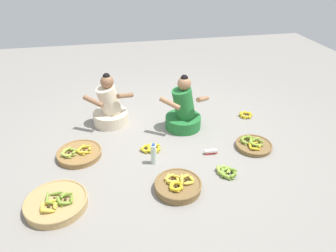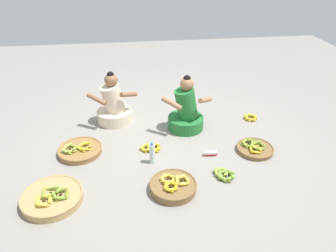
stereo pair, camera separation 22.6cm
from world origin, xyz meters
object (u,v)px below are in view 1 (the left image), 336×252
loose_bananas_mid_left (152,148)px  packet_carton_stack (211,152)px  vendor_woman_front (183,111)px  banana_basket_near_vendor (56,203)px  loose_bananas_front_right (226,172)px  banana_basket_front_left (253,145)px  water_bottle (154,154)px  banana_basket_front_center (79,153)px  loose_bananas_near_bicycle (246,115)px  banana_basket_back_left (178,186)px  vendor_woman_behind (110,108)px

loose_bananas_mid_left → packet_carton_stack: loose_bananas_mid_left is taller
vendor_woman_front → banana_basket_near_vendor: (-1.67, -1.30, -0.21)m
loose_bananas_front_right → loose_bananas_mid_left: bearing=140.2°
banana_basket_front_left → water_bottle: water_bottle is taller
banana_basket_front_center → banana_basket_near_vendor: bearing=-102.5°
loose_bananas_mid_left → loose_bananas_near_bicycle: bearing=21.2°
banana_basket_near_vendor → loose_bananas_near_bicycle: size_ratio=2.69×
vendor_woman_front → loose_bananas_near_bicycle: vendor_woman_front is taller
banana_basket_back_left → banana_basket_front_left: banana_basket_back_left is taller
packet_carton_stack → vendor_woman_front: bearing=105.2°
banana_basket_near_vendor → loose_bananas_near_bicycle: banana_basket_near_vendor is taller
loose_bananas_mid_left → vendor_woman_front: bearing=42.1°
loose_bananas_front_right → water_bottle: bearing=154.6°
banana_basket_front_left → banana_basket_near_vendor: (-2.47, -0.60, 0.02)m
banana_basket_near_vendor → loose_bananas_front_right: (1.92, 0.15, -0.02)m
loose_bananas_front_right → loose_bananas_mid_left: loose_bananas_front_right is taller
banana_basket_back_left → packet_carton_stack: bearing=45.2°
water_bottle → banana_basket_front_left: bearing=2.8°
vendor_woman_behind → loose_bananas_near_bicycle: size_ratio=3.34×
vendor_woman_behind → packet_carton_stack: vendor_woman_behind is taller
banana_basket_back_left → packet_carton_stack: size_ratio=3.09×
banana_basket_front_center → packet_carton_stack: size_ratio=3.33×
packet_carton_stack → water_bottle: bearing=-176.5°
banana_basket_back_left → water_bottle: (-0.18, 0.53, 0.08)m
loose_bananas_near_bicycle → loose_bananas_mid_left: bearing=-158.8°
banana_basket_back_left → banana_basket_front_left: bearing=27.0°
vendor_woman_front → banana_basket_front_center: bearing=-163.3°
banana_basket_front_left → loose_bananas_near_bicycle: banana_basket_front_left is taller
vendor_woman_behind → banana_basket_near_vendor: bearing=-111.0°
banana_basket_back_left → banana_basket_front_center: size_ratio=0.93×
vendor_woman_front → banana_basket_back_left: (-0.38, -1.30, -0.21)m
water_bottle → packet_carton_stack: size_ratio=1.68×
banana_basket_near_vendor → vendor_woman_front: bearing=37.9°
banana_basket_near_vendor → loose_bananas_mid_left: bearing=35.7°
water_bottle → loose_bananas_front_right: bearing=-25.4°
banana_basket_front_left → packet_carton_stack: bearing=-178.0°
banana_basket_front_center → loose_bananas_near_bicycle: banana_basket_front_center is taller
banana_basket_back_left → banana_basket_front_center: banana_basket_back_left is taller
vendor_woman_behind → banana_basket_front_left: (1.84, -1.04, -0.22)m
banana_basket_near_vendor → banana_basket_back_left: bearing=0.2°
banana_basket_front_left → banana_basket_front_center: 2.30m
banana_basket_back_left → loose_bananas_front_right: bearing=13.3°
loose_bananas_front_right → loose_bananas_mid_left: (-0.79, 0.66, -0.00)m
banana_basket_near_vendor → loose_bananas_near_bicycle: (2.72, 1.43, -0.03)m
banana_basket_back_left → loose_bananas_near_bicycle: size_ratio=2.19×
banana_basket_front_left → packet_carton_stack: size_ratio=2.85×
vendor_woman_behind → packet_carton_stack: (1.24, -1.06, -0.23)m
loose_bananas_front_right → water_bottle: (-0.81, 0.38, 0.10)m
banana_basket_back_left → loose_bananas_front_right: 0.64m
banana_basket_front_left → packet_carton_stack: banana_basket_front_left is taller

